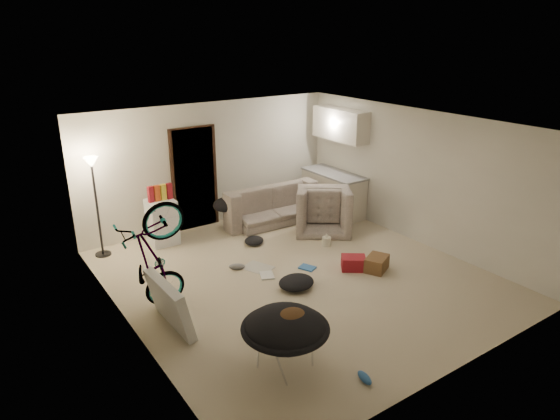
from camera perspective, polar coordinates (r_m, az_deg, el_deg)
floor at (r=8.29m, az=2.01°, el=-7.64°), size 5.50×6.00×0.02m
ceiling at (r=7.47m, az=2.25°, el=9.76°), size 5.50×6.00×0.02m
wall_back at (r=10.26m, az=-7.95°, el=5.21°), size 5.50×0.02×2.50m
wall_front at (r=5.85m, az=20.06°, el=-7.54°), size 5.50×0.02×2.50m
wall_left at (r=6.64m, az=-17.47°, el=-3.91°), size 0.02×6.00×2.50m
wall_right at (r=9.62m, az=15.50°, el=3.67°), size 0.02×6.00×2.50m
doorway at (r=10.12m, az=-9.81°, el=3.55°), size 0.85×0.10×2.04m
door_trim at (r=10.09m, az=-9.74°, el=3.51°), size 0.97×0.04×2.10m
floor_lamp at (r=9.13m, az=-20.47°, el=2.63°), size 0.28×0.28×1.81m
kitchen_counter at (r=10.97m, az=6.09°, el=1.85°), size 0.60×1.50×0.88m
counter_top at (r=10.84m, az=6.17°, el=4.16°), size 0.64×1.54×0.04m
kitchen_uppers at (r=10.68m, az=6.92°, el=9.69°), size 0.38×1.40×0.65m
sofa at (r=10.53m, az=-1.57°, el=0.38°), size 2.09×0.88×0.60m
armchair at (r=10.15m, az=4.85°, el=-0.17°), size 1.42×1.39×0.70m
bicycle at (r=7.34m, az=-14.06°, el=-8.12°), size 1.76×0.86×0.99m
book_asset at (r=6.72m, az=1.37°, el=-14.76°), size 0.24×0.19×0.02m
mini_fridge at (r=9.62m, az=-13.33°, el=-1.33°), size 0.52×0.52×0.85m
snack_box_0 at (r=9.38m, az=-14.56°, el=1.73°), size 0.11×0.08×0.30m
snack_box_1 at (r=9.41m, az=-13.88°, el=1.87°), size 0.10×0.08×0.30m
snack_box_2 at (r=9.45m, az=-13.21°, el=2.00°), size 0.11×0.09×0.30m
snack_box_3 at (r=9.49m, az=-12.54°, el=2.13°), size 0.11×0.09×0.30m
saucer_chair at (r=6.05m, az=0.60°, el=-14.11°), size 1.05×1.05×0.75m
hoodie at (r=5.94m, az=1.18°, el=-12.42°), size 0.55×0.49×0.22m
sofa_drape at (r=10.00m, az=-6.16°, el=0.64°), size 0.62×0.54×0.28m
tv_box at (r=6.99m, az=-12.54°, el=-10.41°), size 0.30×1.09×0.72m
drink_case_a at (r=8.58m, az=11.00°, el=-6.02°), size 0.53×0.47×0.25m
drink_case_b at (r=8.56m, az=8.39°, el=-6.01°), size 0.49×0.47×0.23m
juicer at (r=9.40m, az=5.33°, el=-3.51°), size 0.17×0.17×0.24m
newspaper at (r=8.57m, az=-2.55°, el=-6.60°), size 0.53×0.60×0.01m
book_blue at (r=8.55m, az=3.13°, el=-6.59°), size 0.29×0.32×0.03m
book_white at (r=8.29m, az=-1.51°, el=-7.48°), size 0.31×0.34×0.03m
shoe_0 at (r=10.12m, az=-2.28°, el=-2.01°), size 0.28×0.19×0.09m
shoe_1 at (r=8.52m, az=-4.95°, el=-6.45°), size 0.30×0.24×0.10m
shoe_2 at (r=6.15m, az=9.64°, el=-18.37°), size 0.15×0.27×0.09m
shoe_4 at (r=8.66m, az=7.73°, el=-6.10°), size 0.29×0.30×0.11m
clothes_lump_a at (r=7.90m, az=1.88°, el=-8.27°), size 0.62×0.54×0.19m
clothes_lump_b at (r=9.47m, az=-2.99°, el=-3.52°), size 0.54×0.54×0.12m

